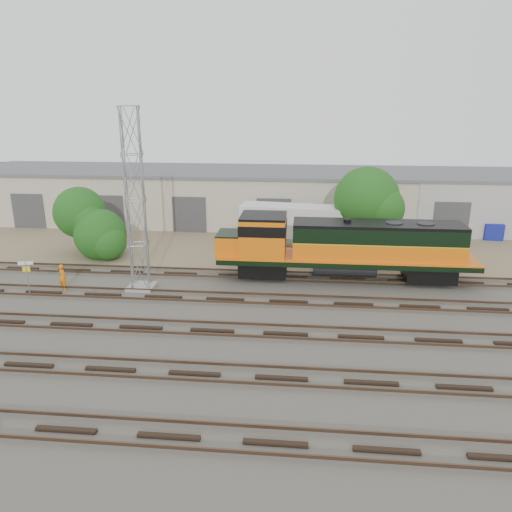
# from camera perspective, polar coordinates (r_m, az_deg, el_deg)

# --- Properties ---
(ground) EXTENTS (140.00, 140.00, 0.00)m
(ground) POSITION_cam_1_polar(r_m,az_deg,el_deg) (30.30, -3.99, -6.14)
(ground) COLOR #47423A
(ground) RESTS_ON ground
(dirt_strip) EXTENTS (80.00, 16.00, 0.02)m
(dirt_strip) POSITION_cam_1_polar(r_m,az_deg,el_deg) (44.32, -0.81, 1.61)
(dirt_strip) COLOR #726047
(dirt_strip) RESTS_ON ground
(tracks) EXTENTS (80.00, 20.40, 0.28)m
(tracks) POSITION_cam_1_polar(r_m,az_deg,el_deg) (27.59, -5.02, -8.47)
(tracks) COLOR black
(tracks) RESTS_ON ground
(warehouse) EXTENTS (58.40, 10.40, 5.30)m
(warehouse) POSITION_cam_1_polar(r_m,az_deg,el_deg) (51.44, 0.22, 6.86)
(warehouse) COLOR #C0B4A0
(warehouse) RESTS_ON ground
(locomotive) EXTENTS (17.74, 3.11, 4.26)m
(locomotive) POSITION_cam_1_polar(r_m,az_deg,el_deg) (34.84, 9.72, 1.08)
(locomotive) COLOR black
(locomotive) RESTS_ON tracks
(signal_tower) EXTENTS (1.73, 1.73, 11.76)m
(signal_tower) POSITION_cam_1_polar(r_m,az_deg,el_deg) (32.88, -13.60, 5.77)
(signal_tower) COLOR gray
(signal_tower) RESTS_ON ground
(sign_post) EXTENTS (0.91, 0.27, 2.27)m
(sign_post) POSITION_cam_1_polar(r_m,az_deg,el_deg) (35.30, -24.75, -1.55)
(sign_post) COLOR gray
(sign_post) RESTS_ON ground
(worker) EXTENTS (0.77, 0.72, 1.78)m
(worker) POSITION_cam_1_polar(r_m,az_deg,el_deg) (35.37, -21.22, -2.27)
(worker) COLOR orange
(worker) RESTS_ON ground
(semi_trailer) EXTENTS (12.40, 3.99, 3.75)m
(semi_trailer) POSITION_cam_1_polar(r_m,az_deg,el_deg) (41.48, 7.07, 3.73)
(semi_trailer) COLOR silver
(semi_trailer) RESTS_ON ground
(dumpster_blue) EXTENTS (1.72, 1.63, 1.50)m
(dumpster_blue) POSITION_cam_1_polar(r_m,az_deg,el_deg) (49.98, 25.43, 2.60)
(dumpster_blue) COLOR navy
(dumpster_blue) RESTS_ON ground
(tree_west) EXTENTS (4.37, 4.16, 5.44)m
(tree_west) POSITION_cam_1_polar(r_m,az_deg,el_deg) (42.82, -19.32, 4.53)
(tree_west) COLOR #382619
(tree_west) RESTS_ON ground
(tree_mid) EXTENTS (4.34, 4.13, 4.13)m
(tree_mid) POSITION_cam_1_polar(r_m,az_deg,el_deg) (41.46, -17.17, 2.14)
(tree_mid) COLOR #382619
(tree_mid) RESTS_ON ground
(tree_east) EXTENTS (5.51, 5.24, 7.08)m
(tree_east) POSITION_cam_1_polar(r_m,az_deg,el_deg) (40.99, 12.94, 6.06)
(tree_east) COLOR #382619
(tree_east) RESTS_ON ground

